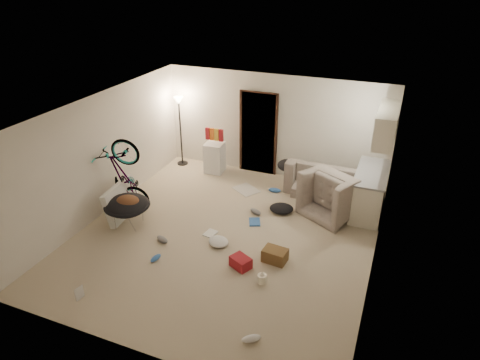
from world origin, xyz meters
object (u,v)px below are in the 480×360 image
at_px(mini_fridge, 215,158).
at_px(saucer_chair, 128,209).
at_px(tv_box, 122,201).
at_px(kitchen_counter, 369,192).
at_px(armchair, 338,197).
at_px(juicer, 262,278).
at_px(drink_case_b, 241,262).
at_px(bicycle, 126,192).
at_px(floor_lamp, 180,116).
at_px(drink_case_a, 275,255).
at_px(sofa, 329,182).

distance_m(mini_fridge, saucer_chair, 2.99).
height_order(saucer_chair, tv_box, tv_box).
height_order(kitchen_counter, saucer_chair, kitchen_counter).
bearing_deg(armchair, juicer, 104.31).
bearing_deg(kitchen_counter, mini_fridge, 171.85).
distance_m(saucer_chair, juicer, 3.14).
distance_m(mini_fridge, drink_case_b, 3.92).
bearing_deg(drink_case_b, kitchen_counter, 83.62).
relative_size(armchair, bicycle, 0.62).
height_order(floor_lamp, armchair, floor_lamp).
bearing_deg(drink_case_a, mini_fridge, 136.62).
xyz_separation_m(floor_lamp, saucer_chair, (0.45, -3.04, -0.92)).
bearing_deg(sofa, juicer, 84.95).
xyz_separation_m(armchair, tv_box, (-4.13, -1.82, 0.00)).
bearing_deg(tv_box, armchair, 17.66).
xyz_separation_m(tv_box, juicer, (3.41, -0.92, -0.26)).
bearing_deg(drink_case_b, tv_box, -166.59).
xyz_separation_m(tv_box, drink_case_b, (2.93, -0.68, -0.26)).
xyz_separation_m(tv_box, drink_case_a, (3.43, -0.29, -0.24)).
distance_m(armchair, drink_case_a, 2.24).
relative_size(drink_case_a, juicer, 1.88).
distance_m(kitchen_counter, drink_case_b, 3.34).
relative_size(tv_box, drink_case_a, 2.59).
height_order(tv_box, juicer, tv_box).
relative_size(floor_lamp, drink_case_a, 4.36).
bearing_deg(drink_case_b, mini_fridge, 147.85).
bearing_deg(juicer, kitchen_counter, 66.44).
height_order(mini_fridge, saucer_chair, mini_fridge).
bearing_deg(bicycle, floor_lamp, -6.76).
relative_size(mini_fridge, tv_box, 0.71).
height_order(floor_lamp, tv_box, floor_lamp).
height_order(bicycle, tv_box, bicycle).
xyz_separation_m(sofa, juicer, (-0.40, -3.49, -0.19)).
height_order(sofa, juicer, sofa).
height_order(bicycle, saucer_chair, bicycle).
xyz_separation_m(floor_lamp, mini_fridge, (0.99, -0.10, -0.93)).
distance_m(drink_case_b, juicer, 0.54).
bearing_deg(saucer_chair, bicycle, 126.65).
relative_size(kitchen_counter, armchair, 1.37).
bearing_deg(sofa, saucer_chair, 40.80).
bearing_deg(juicer, bicycle, 161.89).
distance_m(drink_case_a, drink_case_b, 0.63).
bearing_deg(juicer, saucer_chair, 168.01).
bearing_deg(tv_box, drink_case_b, -19.17).
relative_size(kitchen_counter, juicer, 6.77).
bearing_deg(saucer_chair, floor_lamp, 98.34).
relative_size(armchair, juicer, 4.94).
bearing_deg(armchair, mini_fridge, 14.57).
height_order(floor_lamp, sofa, floor_lamp).
xyz_separation_m(saucer_chair, drink_case_a, (3.08, -0.01, -0.26)).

